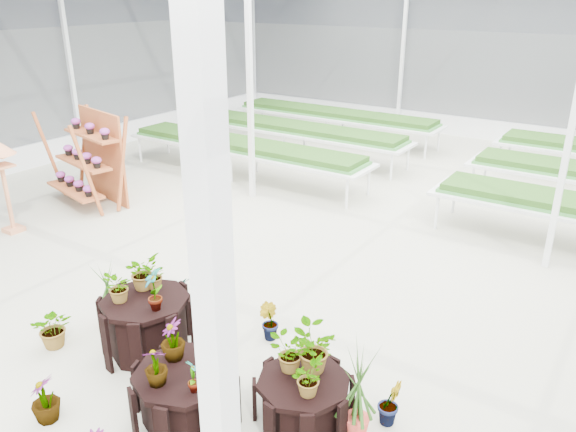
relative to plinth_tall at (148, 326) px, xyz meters
The scene contains 10 objects.
ground_plane 1.44m from the plinth_tall, 62.79° to the left, with size 24.00×24.00×0.00m, color gray.
greenhouse_shell 2.33m from the plinth_tall, 62.79° to the left, with size 18.00×24.00×4.50m, color white, non-canonical shape.
steel_frame 2.33m from the plinth_tall, 62.79° to the left, with size 18.00×24.00×4.50m, color silver, non-canonical shape.
nursery_benches 8.46m from the plinth_tall, 85.69° to the left, with size 16.00×7.00×0.84m, color silver, non-canonical shape.
plinth_tall is the anchor object (origin of this frame).
plinth_mid 1.34m from the plinth_tall, 26.57° to the right, with size 1.11×1.11×0.58m, color black.
plinth_low 2.21m from the plinth_tall, ahead, with size 1.02×1.02×0.46m, color black.
shelf_rack 5.82m from the plinth_tall, 148.85° to the left, with size 1.81×0.96×1.92m, color #9D4C25, non-canonical shape.
bird_table 5.10m from the plinth_tall, 166.01° to the left, with size 0.42×0.42×1.76m, color #BF734A, non-canonical shape.
nursery_plants 0.92m from the plinth_tall, ahead, with size 4.65×2.92×1.29m.
Camera 1 is at (4.06, -5.16, 4.20)m, focal length 35.00 mm.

